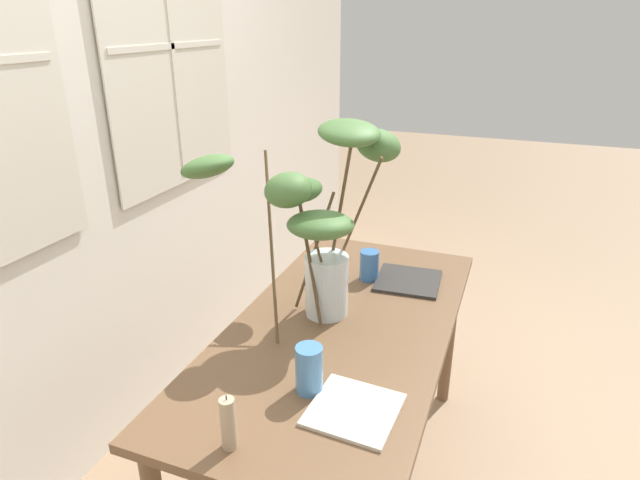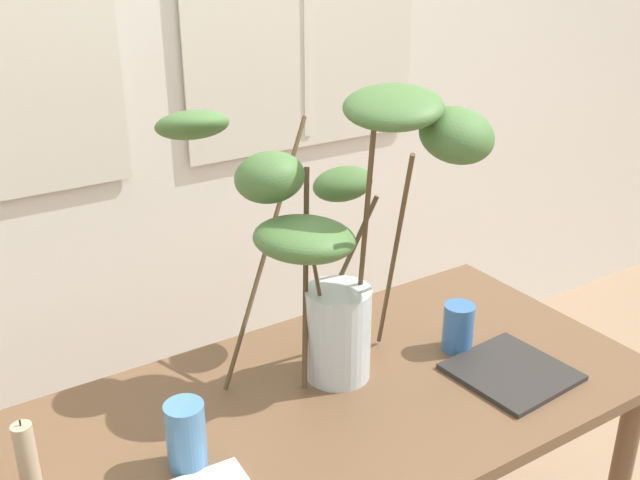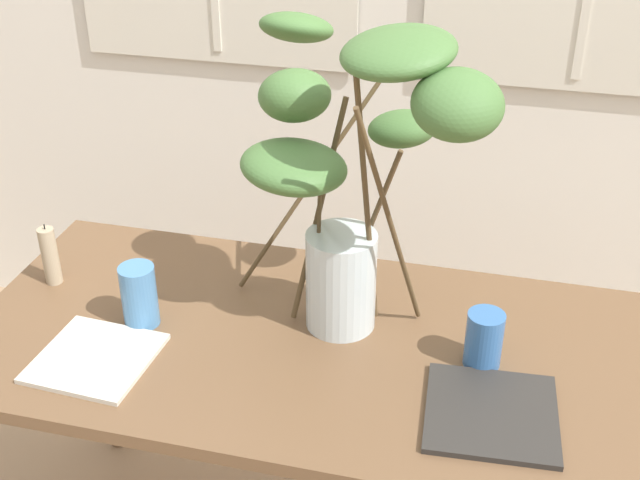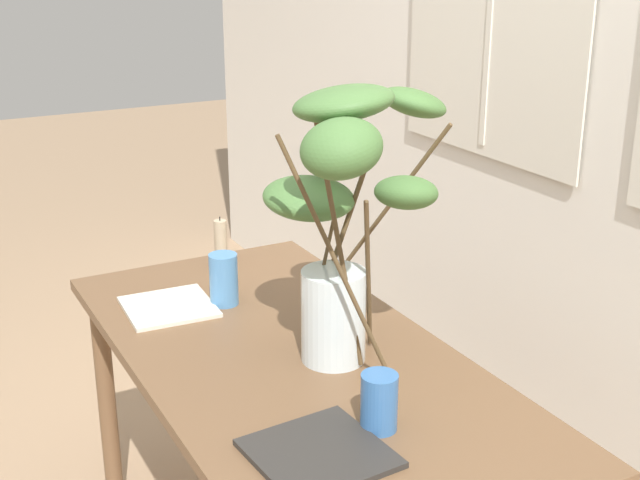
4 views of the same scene
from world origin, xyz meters
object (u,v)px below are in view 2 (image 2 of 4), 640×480
drinking_glass_blue_left (186,436)px  drinking_glass_blue_right (458,327)px  dining_table (334,431)px  plate_square_right (511,372)px  vase_with_branches (334,220)px  pillar_candle (27,457)px

drinking_glass_blue_left → drinking_glass_blue_right: (0.73, 0.04, -0.01)m
drinking_glass_blue_right → dining_table: bearing=-178.5°
drinking_glass_blue_left → plate_square_right: size_ratio=0.58×
dining_table → vase_with_branches: bearing=58.3°
drinking_glass_blue_right → pillar_candle: size_ratio=0.78×
dining_table → drinking_glass_blue_left: drinking_glass_blue_left is taller
dining_table → vase_with_branches: (0.06, 0.10, 0.47)m
drinking_glass_blue_right → plate_square_right: bearing=-78.7°
drinking_glass_blue_right → pillar_candle: 1.01m
drinking_glass_blue_left → plate_square_right: (0.76, -0.12, -0.07)m
drinking_glass_blue_right → plate_square_right: 0.17m
pillar_candle → drinking_glass_blue_left: bearing=-20.4°
dining_table → plate_square_right: size_ratio=5.96×
drinking_glass_blue_right → plate_square_right: (0.03, -0.15, -0.05)m
drinking_glass_blue_left → drinking_glass_blue_right: drinking_glass_blue_left is taller
drinking_glass_blue_left → pillar_candle: bearing=159.6°
vase_with_branches → drinking_glass_blue_left: 0.54m
vase_with_branches → drinking_glass_blue_right: bearing=-16.7°
plate_square_right → dining_table: bearing=160.2°
vase_with_branches → drinking_glass_blue_right: 0.45m
dining_table → vase_with_branches: 0.48m
dining_table → pillar_candle: 0.66m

